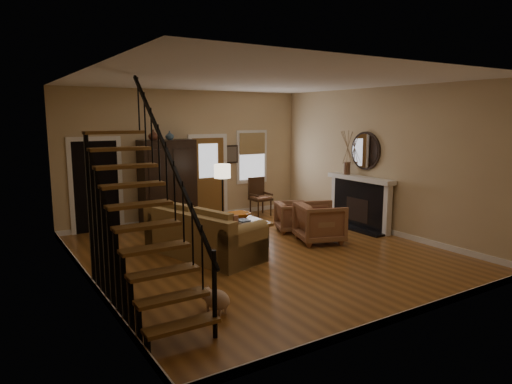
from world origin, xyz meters
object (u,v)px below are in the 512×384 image
side_chair (261,197)px  armchair_right (293,217)px  floor_lamp (223,200)px  sofa (203,233)px  coffee_table (241,231)px  armchair_left (320,223)px  armoire (168,183)px

side_chair → armchair_right: bearing=-99.2°
floor_lamp → sofa: bearing=-131.5°
armchair_right → floor_lamp: size_ratio=0.47×
coffee_table → sofa: bearing=-159.8°
floor_lamp → side_chair: floor_lamp is taller
floor_lamp → side_chair: bearing=34.8°
sofa → coffee_table: 1.14m
coffee_table → floor_lamp: size_ratio=0.83×
coffee_table → floor_lamp: floor_lamp is taller
armchair_left → floor_lamp: floor_lamp is taller
sofa → side_chair: side_chair is taller
sofa → side_chair: (2.88, 2.46, 0.06)m
armoire → armchair_left: (2.17, -3.12, -0.63)m
armchair_right → floor_lamp: (-1.53, 0.61, 0.46)m
side_chair → sofa: bearing=-139.5°
armoire → side_chair: 2.61m
armoire → side_chair: bearing=-4.5°
armoire → sofa: size_ratio=0.88×
sofa → armchair_left: size_ratio=2.58×
sofa → armchair_left: 2.54m
coffee_table → side_chair: (1.83, 2.07, 0.25)m
sofa → floor_lamp: bearing=32.5°
armchair_left → floor_lamp: (-1.45, 1.65, 0.38)m
sofa → armchair_right: size_ratio=3.16×
armoire → sofa: 2.75m
side_chair → armoire: bearing=175.5°
armoire → sofa: (-0.33, -2.66, -0.60)m
armchair_left → side_chair: size_ratio=0.91×
floor_lamp → armchair_left: bearing=-48.7°
sofa → armchair_right: sofa is taller
sofa → armchair_right: bearing=-3.3°
armoire → floor_lamp: bearing=-64.0°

